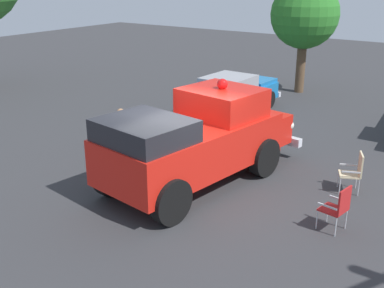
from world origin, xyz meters
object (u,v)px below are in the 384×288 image
object	(u,v)px
classic_hot_rod	(233,93)
spectator_seated	(123,128)
vintage_fire_truck	(198,139)
lawn_chair_near_truck	(121,130)
lawn_chair_spare	(355,170)
lawn_chair_by_car	(338,206)
oak_tree_right	(305,15)

from	to	relation	value
classic_hot_rod	spectator_seated	size ratio (longest dim) A/B	3.43
vintage_fire_truck	lawn_chair_near_truck	size ratio (longest dim) A/B	6.08
vintage_fire_truck	lawn_chair_spare	distance (m)	3.93
lawn_chair_by_car	lawn_chair_spare	size ratio (longest dim) A/B	1.00
spectator_seated	vintage_fire_truck	bearing A→B (deg)	167.94
lawn_chair_by_car	oak_tree_right	world-z (taller)	oak_tree_right
vintage_fire_truck	classic_hot_rod	bearing A→B (deg)	-67.54
lawn_chair_spare	lawn_chair_near_truck	bearing A→B (deg)	8.20
vintage_fire_truck	lawn_chair_by_car	distance (m)	3.85
oak_tree_right	lawn_chair_by_car	bearing A→B (deg)	116.20
vintage_fire_truck	lawn_chair_spare	xyz separation A→B (m)	(-3.49, -1.71, -0.61)
vintage_fire_truck	lawn_chair_spare	size ratio (longest dim) A/B	6.08
classic_hot_rod	spectator_seated	distance (m)	5.55
oak_tree_right	lawn_chair_near_truck	bearing A→B (deg)	80.73
vintage_fire_truck	lawn_chair_by_car	world-z (taller)	vintage_fire_truck
lawn_chair_near_truck	oak_tree_right	distance (m)	10.56
lawn_chair_by_car	lawn_chair_near_truck	bearing A→B (deg)	-8.87
vintage_fire_truck	lawn_chair_by_car	size ratio (longest dim) A/B	6.08
lawn_chair_near_truck	lawn_chair_by_car	bearing A→B (deg)	171.13
lawn_chair_near_truck	oak_tree_right	xyz separation A→B (m)	(-1.64, -10.05, 2.80)
spectator_seated	oak_tree_right	world-z (taller)	oak_tree_right
lawn_chair_spare	vintage_fire_truck	bearing A→B (deg)	26.06
lawn_chair_by_car	spectator_seated	distance (m)	7.09
lawn_chair_by_car	spectator_seated	world-z (taller)	spectator_seated
lawn_chair_near_truck	vintage_fire_truck	bearing A→B (deg)	167.85
spectator_seated	oak_tree_right	size ratio (longest dim) A/B	0.26
vintage_fire_truck	classic_hot_rod	world-z (taller)	vintage_fire_truck
lawn_chair_near_truck	oak_tree_right	bearing A→B (deg)	-99.27
lawn_chair_spare	spectator_seated	size ratio (longest dim) A/B	0.79
lawn_chair_by_car	oak_tree_right	distance (m)	12.75
classic_hot_rod	lawn_chair_near_truck	bearing A→B (deg)	81.82
lawn_chair_by_car	oak_tree_right	bearing A→B (deg)	-63.80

